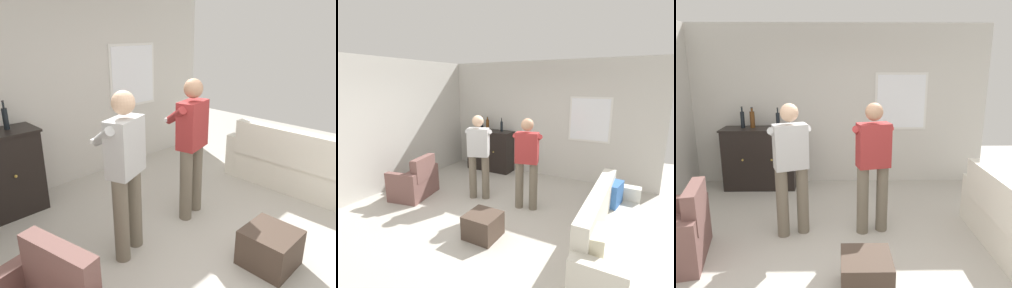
# 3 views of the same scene
# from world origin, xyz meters

# --- Properties ---
(ground) EXTENTS (10.40, 10.40, 0.00)m
(ground) POSITION_xyz_m (0.00, 0.00, 0.00)
(ground) COLOR #B2ADA3
(wall_back_with_window) EXTENTS (5.20, 0.15, 2.80)m
(wall_back_with_window) POSITION_xyz_m (0.03, 2.66, 1.40)
(wall_back_with_window) COLOR beige
(wall_back_with_window) RESTS_ON ground
(couch) EXTENTS (0.57, 2.36, 0.91)m
(couch) POSITION_xyz_m (1.94, -0.05, 0.35)
(couch) COLOR silver
(couch) RESTS_ON ground
(bottle_liquor_amber) EXTENTS (0.06, 0.06, 0.35)m
(bottle_liquor_amber) POSITION_xyz_m (-1.06, 2.35, 1.20)
(bottle_liquor_amber) COLOR black
(bottle_liquor_amber) RESTS_ON sideboard_cabinet
(ottoman) EXTENTS (0.48, 0.48, 0.37)m
(ottoman) POSITION_xyz_m (0.23, -0.46, 0.19)
(ottoman) COLOR #47382D
(ottoman) RESTS_ON ground
(person_standing_left) EXTENTS (0.52, 0.52, 1.68)m
(person_standing_left) POSITION_xyz_m (-0.61, 0.67, 0.94)
(person_standing_left) COLOR #6B6051
(person_standing_left) RESTS_ON ground
(person_standing_right) EXTENTS (0.54, 0.51, 1.68)m
(person_standing_right) POSITION_xyz_m (0.40, 0.72, 0.94)
(person_standing_right) COLOR #6B6051
(person_standing_right) RESTS_ON ground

